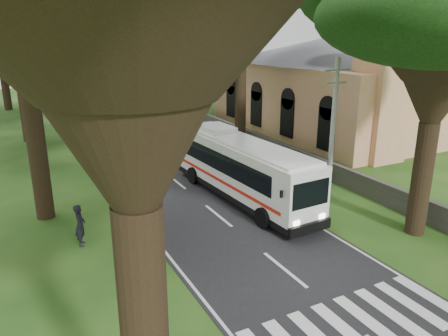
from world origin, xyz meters
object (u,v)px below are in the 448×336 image
Objects in this scene: church at (325,79)px; pole_near at (332,135)px; pole_mid at (184,89)px; pedestrian at (80,225)px; distant_car_c at (75,90)px; distant_car_a at (83,108)px; pole_far at (125,71)px; coach_bus at (241,167)px.

church is 3.00× the size of pole_near.
pedestrian is (-12.39, -18.02, -3.21)m from pole_mid.
distant_car_c is at bearing 115.35° from church.
distant_car_c reaches higher than distant_car_a.
pole_far is at bearing -136.32° from distant_car_a.
distant_car_a is (-3.24, 31.35, -1.12)m from coach_bus.
pole_mid is (0.00, 20.00, 0.00)m from pole_near.
distant_car_a is at bearing 113.17° from pole_mid.
church reaches higher than pedestrian.
distant_car_c is (-4.70, 51.56, -3.42)m from pole_near.
pole_near is 0.68× the size of coach_bus.
distant_car_a is at bearing 100.42° from pole_near.
distant_car_a is 33.62m from pedestrian.
pole_far reaches higher than distant_car_c.
pole_near reaches higher than pedestrian.
church is at bearing -47.70° from pedestrian.
pole_far is 36.49m from coach_bus.
pole_mid is at bearing 160.19° from church.
pole_mid is 1.00× the size of pole_far.
pole_mid is 1.58× the size of distant_car_c.
pole_near is 40.00m from pole_far.
coach_bus is at bearing -65.68° from pedestrian.
church is at bearing 140.22° from distant_car_a.
pedestrian is (-12.39, 1.98, -3.21)m from pole_near.
distant_car_a is 0.81× the size of distant_car_c.
distant_car_c is at bearing -89.78° from distant_car_a.
church is 27.41m from pole_far.
pole_mid and pole_far have the same top height.
pedestrian is (-5.94, -33.09, 0.24)m from distant_car_a.
church reaches higher than coach_bus.
pole_near and pole_mid have the same top height.
pedestrian is at bearing -151.28° from church.
church reaches higher than pole_mid.
pole_mid is at bearing -90.00° from pole_far.
pole_mid is 0.68× the size of coach_bus.
church is 19.88m from pole_near.
church is 40.06m from distant_car_c.
coach_bus is 31.53m from distant_car_a.
pole_near is 1.00× the size of pole_mid.
church is 12.35× the size of pedestrian.
church is at bearing 115.23° from distant_car_c.
pedestrian is (-12.39, -38.02, -3.21)m from pole_far.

